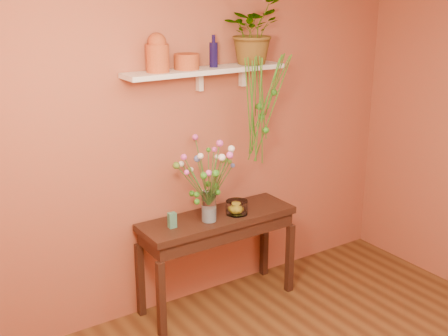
# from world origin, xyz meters

# --- Properties ---
(room) EXTENTS (4.04, 4.04, 2.70)m
(room) POSITION_xyz_m (0.00, 0.00, 1.35)
(room) COLOR brown
(room) RESTS_ON ground
(sideboard) EXTENTS (1.28, 0.41, 0.78)m
(sideboard) POSITION_xyz_m (0.09, 1.77, 0.67)
(sideboard) COLOR #331D15
(sideboard) RESTS_ON ground
(wall_shelf) EXTENTS (1.30, 0.24, 0.19)m
(wall_shelf) POSITION_xyz_m (0.06, 1.87, 1.92)
(wall_shelf) COLOR white
(wall_shelf) RESTS_ON room
(terracotta_jug) EXTENTS (0.16, 0.16, 0.27)m
(terracotta_jug) POSITION_xyz_m (-0.35, 1.87, 2.07)
(terracotta_jug) COLOR #BC4B2A
(terracotta_jug) RESTS_ON wall_shelf
(terracotta_pot) EXTENTS (0.21, 0.21, 0.11)m
(terracotta_pot) POSITION_xyz_m (-0.10, 1.89, 1.99)
(terracotta_pot) COLOR #BC4B2A
(terracotta_pot) RESTS_ON wall_shelf
(blue_bottle) EXTENTS (0.08, 0.08, 0.24)m
(blue_bottle) POSITION_xyz_m (0.12, 1.88, 2.03)
(blue_bottle) COLOR #100B38
(blue_bottle) RESTS_ON wall_shelf
(spider_plant) EXTENTS (0.58, 0.55, 0.51)m
(spider_plant) POSITION_xyz_m (0.47, 1.87, 2.19)
(spider_plant) COLOR #31821E
(spider_plant) RESTS_ON wall_shelf
(plant_fronds) EXTENTS (0.50, 0.34, 0.88)m
(plant_fronds) POSITION_xyz_m (0.47, 1.72, 1.62)
(plant_fronds) COLOR #31821E
(plant_fronds) RESTS_ON wall_shelf
(glass_vase) EXTENTS (0.11, 0.11, 0.24)m
(glass_vase) POSITION_xyz_m (-0.03, 1.72, 0.88)
(glass_vase) COLOR white
(glass_vase) RESTS_ON sideboard
(bouquet) EXTENTS (0.45, 0.49, 0.51)m
(bouquet) POSITION_xyz_m (-0.05, 1.70, 1.21)
(bouquet) COLOR #386B28
(bouquet) RESTS_ON glass_vase
(glass_bowl) EXTENTS (0.18, 0.18, 0.11)m
(glass_bowl) POSITION_xyz_m (0.23, 1.72, 0.83)
(glass_bowl) COLOR white
(glass_bowl) RESTS_ON sideboard
(lemon) EXTENTS (0.08, 0.08, 0.08)m
(lemon) POSITION_xyz_m (0.23, 1.73, 0.82)
(lemon) COLOR #FFF239
(lemon) RESTS_ON glass_bowl
(carton) EXTENTS (0.06, 0.05, 0.12)m
(carton) POSITION_xyz_m (-0.33, 1.76, 0.84)
(carton) COLOR #30687C
(carton) RESTS_ON sideboard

